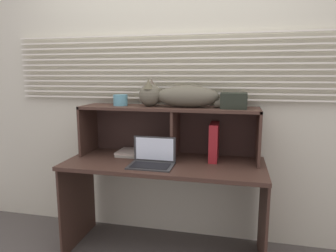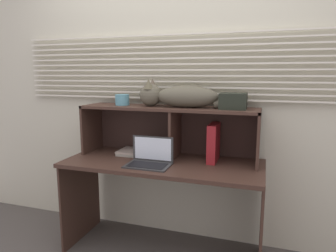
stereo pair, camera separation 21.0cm
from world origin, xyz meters
name	(u,v)px [view 1 (the left image)]	position (x,y,z in m)	size (l,w,h in m)	color
back_panel_with_blinds	(173,93)	(0.00, 0.55, 1.25)	(4.40, 0.08, 2.50)	beige
desk	(164,179)	(0.00, 0.20, 0.61)	(1.51, 0.62, 0.75)	#3E281F
hutch_shelf_unit	(170,121)	(0.01, 0.37, 1.04)	(1.41, 0.33, 0.41)	#3E281F
cat	(178,96)	(0.08, 0.34, 1.25)	(0.82, 0.19, 0.22)	#565141
laptop	(152,160)	(-0.06, 0.10, 0.79)	(0.32, 0.22, 0.20)	#2E2E2E
binder_upright	(214,142)	(0.37, 0.34, 0.90)	(0.06, 0.24, 0.29)	maroon
book_stack	(129,153)	(-0.33, 0.33, 0.77)	(0.18, 0.23, 0.03)	gray
small_basket	(120,100)	(-0.40, 0.34, 1.20)	(0.11, 0.11, 0.09)	#5593A3
storage_box	(234,101)	(0.50, 0.34, 1.22)	(0.19, 0.18, 0.12)	black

